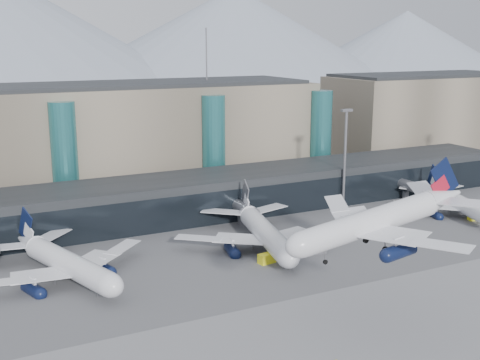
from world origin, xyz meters
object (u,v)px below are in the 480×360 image
(jet_parked_mid, at_px, (261,223))
(veh_e, at_px, (474,217))
(veh_g, at_px, (395,220))
(hero_jet, at_px, (386,212))
(jet_parked_left, at_px, (59,253))
(veh_c, at_px, (316,248))
(veh_h, at_px, (267,258))
(lightmast_mid, at_px, (345,153))
(jet_parked_right, at_px, (454,196))
(veh_a, at_px, (54,275))
(veh_d, at_px, (396,205))

(jet_parked_mid, relative_size, veh_e, 13.70)
(veh_g, bearing_deg, hero_jet, -76.57)
(jet_parked_left, bearing_deg, veh_c, -120.05)
(jet_parked_mid, xyz_separation_m, veh_h, (-4.22, -10.14, -3.80))
(lightmast_mid, distance_m, veh_c, 38.38)
(lightmast_mid, bearing_deg, jet_parked_left, -168.16)
(veh_c, relative_size, veh_g, 1.68)
(jet_parked_right, bearing_deg, lightmast_mid, 72.79)
(jet_parked_mid, bearing_deg, veh_h, 169.37)
(jet_parked_mid, relative_size, veh_c, 9.57)
(jet_parked_right, height_order, veh_e, jet_parked_right)
(veh_a, relative_size, veh_h, 0.86)
(veh_d, height_order, veh_g, veh_d)
(veh_c, relative_size, veh_h, 1.20)
(veh_g, xyz_separation_m, veh_h, (-39.90, -9.51, 0.24))
(lightmast_mid, xyz_separation_m, hero_jet, (-33.88, -56.63, 3.44))
(jet_parked_mid, relative_size, veh_a, 13.28)
(veh_a, relative_size, veh_g, 1.21)
(veh_e, bearing_deg, veh_d, 132.25)
(veh_g, bearing_deg, veh_e, 37.33)
(veh_c, xyz_separation_m, veh_g, (28.27, 8.91, -0.43))
(veh_d, relative_size, veh_g, 1.07)
(jet_parked_mid, height_order, veh_a, jet_parked_mid)
(jet_parked_mid, height_order, veh_d, jet_parked_mid)
(jet_parked_right, xyz_separation_m, veh_g, (-19.53, -1.07, -3.48))
(veh_a, height_order, veh_d, veh_a)
(veh_h, bearing_deg, veh_a, 156.22)
(veh_e, bearing_deg, veh_c, -162.84)
(lightmast_mid, relative_size, veh_a, 8.72)
(veh_c, relative_size, veh_e, 1.43)
(veh_a, bearing_deg, veh_c, -2.93)
(veh_h, bearing_deg, lightmast_mid, 26.30)
(veh_e, bearing_deg, veh_g, 175.32)
(jet_parked_mid, height_order, veh_e, jet_parked_mid)
(jet_parked_left, xyz_separation_m, veh_h, (37.37, -10.68, -3.59))
(veh_a, xyz_separation_m, veh_c, (50.27, -9.51, 0.31))
(veh_a, distance_m, veh_e, 97.65)
(veh_c, xyz_separation_m, veh_d, (37.89, 19.77, -0.39))
(veh_a, height_order, veh_h, veh_h)
(lightmast_mid, distance_m, hero_jet, 66.09)
(veh_a, distance_m, veh_g, 78.54)
(jet_parked_right, bearing_deg, veh_c, 119.42)
(veh_c, bearing_deg, hero_jet, -92.60)
(hero_jet, xyz_separation_m, veh_a, (-41.66, 40.49, -17.03))
(hero_jet, bearing_deg, jet_parked_right, 35.88)
(lightmast_mid, distance_m, jet_parked_mid, 37.70)
(jet_parked_right, bearing_deg, jet_parked_left, 107.56)
(veh_a, relative_size, veh_d, 1.14)
(hero_jet, relative_size, veh_c, 8.09)
(lightmast_mid, relative_size, jet_parked_left, 0.69)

